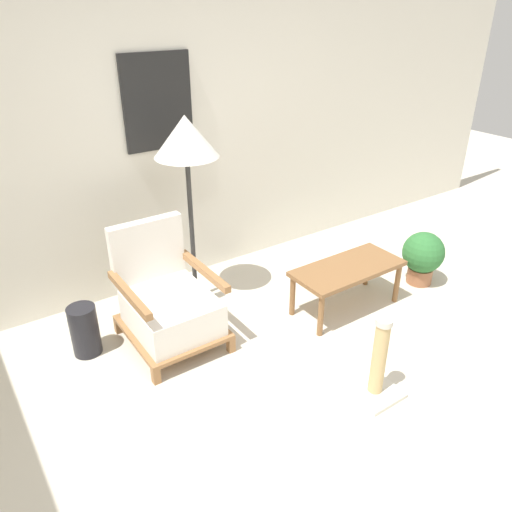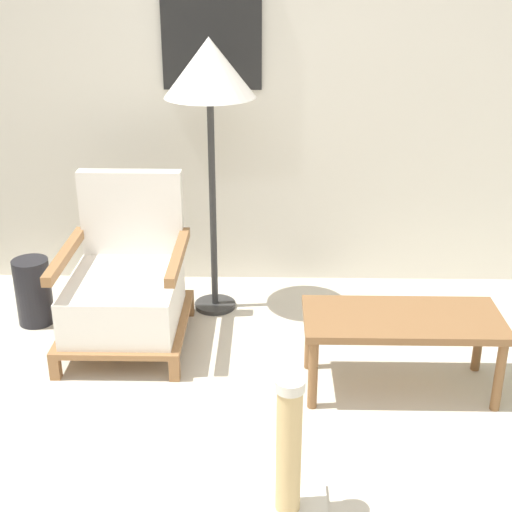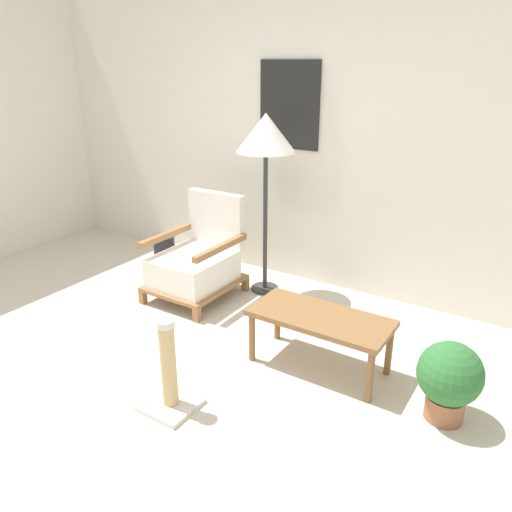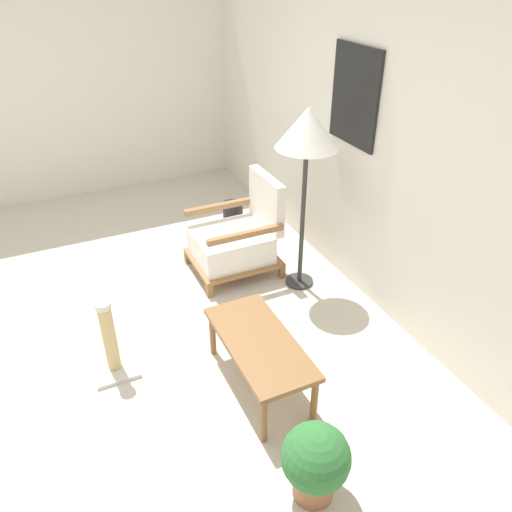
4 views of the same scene
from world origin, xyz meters
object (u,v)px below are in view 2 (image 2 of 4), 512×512
object	(u,v)px
vase	(34,292)
scratching_post	(288,469)
coffee_table	(402,326)
armchair	(126,287)
floor_lamp	(209,76)

from	to	relation	value
vase	scratching_post	xyz separation A→B (m)	(1.37, -1.46, 0.01)
coffee_table	scratching_post	distance (m)	1.01
armchair	scratching_post	size ratio (longest dim) A/B	1.48
coffee_table	scratching_post	size ratio (longest dim) A/B	1.57
armchair	coffee_table	distance (m)	1.42
floor_lamp	scratching_post	xyz separation A→B (m)	(0.39, -1.67, -1.12)
armchair	floor_lamp	bearing A→B (deg)	43.09
floor_lamp	armchair	bearing A→B (deg)	-136.91
coffee_table	armchair	bearing A→B (deg)	162.67
vase	coffee_table	bearing A→B (deg)	-17.88
floor_lamp	vase	size ratio (longest dim) A/B	4.05
floor_lamp	vase	distance (m)	1.52
armchair	floor_lamp	size ratio (longest dim) A/B	0.56
coffee_table	vase	bearing A→B (deg)	162.12
armchair	vase	bearing A→B (deg)	160.80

